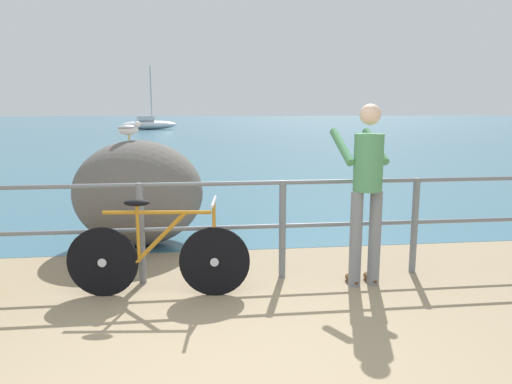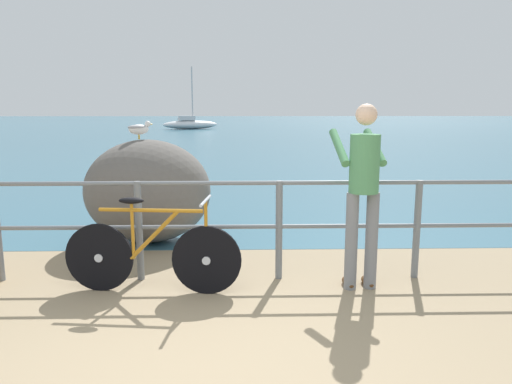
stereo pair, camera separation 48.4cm
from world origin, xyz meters
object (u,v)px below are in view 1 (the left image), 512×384
object	(u,v)px
person_at_railing	(366,186)
seagull	(129,129)
sailboat	(149,124)
bicycle	(159,256)
breakwater_boulder_main	(139,193)

from	to	relation	value
person_at_railing	seagull	xyz separation A→B (m)	(-2.47, 1.76, 0.49)
person_at_railing	sailboat	size ratio (longest dim) A/B	0.36
person_at_railing	sailboat	distance (m)	35.01
bicycle	seagull	distance (m)	2.18
person_at_railing	seagull	size ratio (longest dim) A/B	5.40
bicycle	sailboat	size ratio (longest dim) A/B	0.35
bicycle	seagull	size ratio (longest dim) A/B	5.14
bicycle	seagull	world-z (taller)	seagull
breakwater_boulder_main	seagull	distance (m)	0.82
bicycle	person_at_railing	world-z (taller)	person_at_railing
breakwater_boulder_main	seagull	size ratio (longest dim) A/B	4.94
seagull	sailboat	bearing A→B (deg)	67.42
sailboat	person_at_railing	bearing A→B (deg)	-97.23
breakwater_boulder_main	bicycle	bearing A→B (deg)	-77.74
person_at_railing	breakwater_boulder_main	size ratio (longest dim) A/B	1.09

